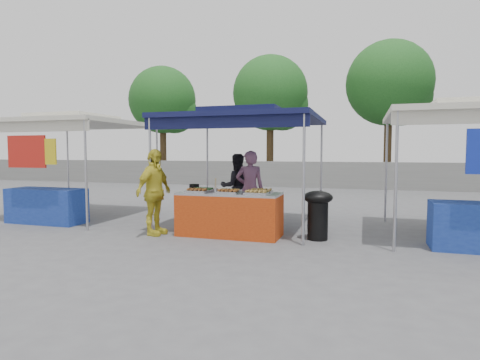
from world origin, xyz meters
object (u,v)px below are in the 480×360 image
(wok_burner, at_px, (318,211))
(vendor_table, at_px, (229,214))
(helper_man, at_px, (236,187))
(customer_person, at_px, (154,192))
(cooking_pot, at_px, (194,187))
(vendor_woman, at_px, (250,189))

(wok_burner, bearing_deg, vendor_table, -168.66)
(helper_man, bearing_deg, wok_burner, 112.90)
(customer_person, bearing_deg, cooking_pot, -31.45)
(wok_burner, bearing_deg, customer_person, -164.62)
(vendor_woman, bearing_deg, vendor_table, 62.40)
(wok_burner, height_order, vendor_woman, vendor_woman)
(vendor_table, relative_size, customer_person, 1.17)
(vendor_woman, distance_m, customer_person, 2.07)
(vendor_table, relative_size, vendor_woman, 1.20)
(cooking_pot, bearing_deg, wok_burner, -3.67)
(vendor_table, distance_m, helper_man, 1.93)
(cooking_pot, distance_m, helper_man, 1.58)
(vendor_table, height_order, customer_person, customer_person)
(vendor_table, height_order, wok_burner, wok_burner)
(vendor_table, distance_m, wok_burner, 1.70)
(cooking_pot, relative_size, helper_man, 0.13)
(vendor_table, distance_m, customer_person, 1.55)
(vendor_woman, height_order, customer_person, customer_person)
(customer_person, bearing_deg, vendor_table, -68.03)
(wok_burner, relative_size, customer_person, 0.54)
(vendor_table, relative_size, cooking_pot, 9.68)
(cooking_pot, xyz_separation_m, vendor_woman, (1.03, 0.64, -0.07))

